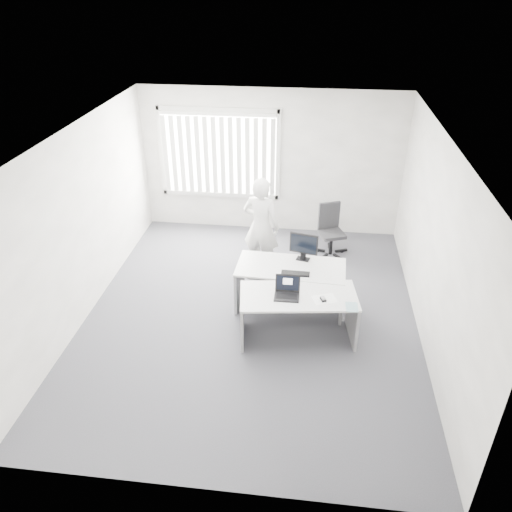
# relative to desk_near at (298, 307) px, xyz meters

# --- Properties ---
(ground) EXTENTS (6.00, 6.00, 0.00)m
(ground) POSITION_rel_desk_near_xyz_m (-0.72, 0.44, -0.53)
(ground) COLOR #55545C
(ground) RESTS_ON ground
(wall_back) EXTENTS (5.00, 0.02, 2.80)m
(wall_back) POSITION_rel_desk_near_xyz_m (-0.72, 3.44, 0.87)
(wall_back) COLOR white
(wall_back) RESTS_ON ground
(wall_front) EXTENTS (5.00, 0.02, 2.80)m
(wall_front) POSITION_rel_desk_near_xyz_m (-0.72, -2.56, 0.87)
(wall_front) COLOR white
(wall_front) RESTS_ON ground
(wall_left) EXTENTS (0.02, 6.00, 2.80)m
(wall_left) POSITION_rel_desk_near_xyz_m (-3.22, 0.44, 0.87)
(wall_left) COLOR white
(wall_left) RESTS_ON ground
(wall_right) EXTENTS (0.02, 6.00, 2.80)m
(wall_right) POSITION_rel_desk_near_xyz_m (1.78, 0.44, 0.87)
(wall_right) COLOR white
(wall_right) RESTS_ON ground
(ceiling) EXTENTS (5.00, 6.00, 0.02)m
(ceiling) POSITION_rel_desk_near_xyz_m (-0.72, 0.44, 2.27)
(ceiling) COLOR white
(ceiling) RESTS_ON wall_back
(window) EXTENTS (2.32, 0.06, 1.76)m
(window) POSITION_rel_desk_near_xyz_m (-1.72, 3.40, 1.02)
(window) COLOR silver
(window) RESTS_ON wall_back
(blinds) EXTENTS (2.20, 0.10, 1.50)m
(blinds) POSITION_rel_desk_near_xyz_m (-1.72, 3.34, 0.99)
(blinds) COLOR white
(blinds) RESTS_ON wall_back
(desk_near) EXTENTS (1.69, 0.96, 0.73)m
(desk_near) POSITION_rel_desk_near_xyz_m (0.00, 0.00, 0.00)
(desk_near) COLOR silver
(desk_near) RESTS_ON ground
(desk_far) EXTENTS (1.66, 0.83, 0.74)m
(desk_far) POSITION_rel_desk_near_xyz_m (-0.15, 0.73, 0.01)
(desk_far) COLOR silver
(desk_far) RESTS_ON ground
(office_chair) EXTENTS (0.71, 0.71, 0.96)m
(office_chair) POSITION_rel_desk_near_xyz_m (0.49, 2.55, -0.23)
(office_chair) COLOR black
(office_chair) RESTS_ON ground
(person) EXTENTS (0.72, 0.57, 1.75)m
(person) POSITION_rel_desk_near_xyz_m (-0.72, 1.74, 0.34)
(person) COLOR silver
(person) RESTS_ON ground
(laptop) EXTENTS (0.34, 0.30, 0.27)m
(laptop) POSITION_rel_desk_near_xyz_m (-0.16, -0.08, 0.34)
(laptop) COLOR black
(laptop) RESTS_ON desk_near
(paper_sheet) EXTENTS (0.37, 0.32, 0.00)m
(paper_sheet) POSITION_rel_desk_near_xyz_m (0.35, -0.05, 0.21)
(paper_sheet) COLOR white
(paper_sheet) RESTS_ON desk_near
(mouse) EXTENTS (0.09, 0.12, 0.04)m
(mouse) POSITION_rel_desk_near_xyz_m (0.34, -0.08, 0.23)
(mouse) COLOR #A7A7A9
(mouse) RESTS_ON paper_sheet
(booklet) EXTENTS (0.16, 0.22, 0.01)m
(booklet) POSITION_rel_desk_near_xyz_m (0.72, -0.20, 0.21)
(booklet) COLOR silver
(booklet) RESTS_ON desk_near
(keyboard) EXTENTS (0.42, 0.15, 0.02)m
(keyboard) POSITION_rel_desk_near_xyz_m (-0.07, 0.52, 0.22)
(keyboard) COLOR black
(keyboard) RESTS_ON desk_far
(monitor) EXTENTS (0.46, 0.23, 0.44)m
(monitor) POSITION_rel_desk_near_xyz_m (0.02, 0.97, 0.43)
(monitor) COLOR black
(monitor) RESTS_ON desk_far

